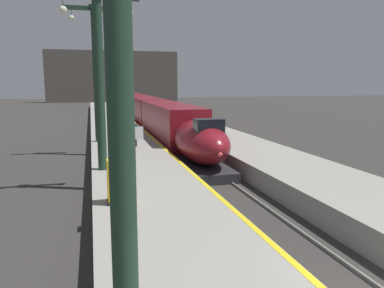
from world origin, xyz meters
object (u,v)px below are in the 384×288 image
object	(u,v)px
ticket_machine_yellow	(117,183)
departure_info_board	(134,139)
passenger_near_edge	(135,132)
rolling_suitcase	(117,143)
station_column_far	(96,62)
station_column_mid	(99,64)
highspeed_train_main	(145,111)

from	to	relation	value
ticket_machine_yellow	departure_info_board	bearing A→B (deg)	77.24
passenger_near_edge	rolling_suitcase	bearing A→B (deg)	-167.90
station_column_far	rolling_suitcase	world-z (taller)	station_column_far
rolling_suitcase	ticket_machine_yellow	xyz separation A→B (m)	(-0.79, -11.90, 0.44)
station_column_mid	passenger_near_edge	xyz separation A→B (m)	(2.34, 6.55, -4.20)
highspeed_train_main	ticket_machine_yellow	world-z (taller)	highspeed_train_main
station_column_mid	departure_info_board	size ratio (longest dim) A/B	4.04
highspeed_train_main	station_column_mid	xyz separation A→B (m)	(-5.90, -26.97, 4.29)
passenger_near_edge	ticket_machine_yellow	world-z (taller)	passenger_near_edge
rolling_suitcase	ticket_machine_yellow	size ratio (longest dim) A/B	0.61
passenger_near_edge	highspeed_train_main	bearing A→B (deg)	80.12
rolling_suitcase	highspeed_train_main	bearing A→B (deg)	77.05
rolling_suitcase	ticket_machine_yellow	world-z (taller)	ticket_machine_yellow
station_column_far	departure_info_board	xyz separation A→B (m)	(1.59, -9.62, -4.29)
passenger_near_edge	departure_info_board	size ratio (longest dim) A/B	0.80
rolling_suitcase	ticket_machine_yellow	bearing A→B (deg)	-93.82
passenger_near_edge	departure_info_board	bearing A→B (deg)	-96.41
passenger_near_edge	rolling_suitcase	xyz separation A→B (m)	(-1.20, -0.26, -0.69)
station_column_far	departure_info_board	world-z (taller)	station_column_far
highspeed_train_main	passenger_near_edge	world-z (taller)	highspeed_train_main
departure_info_board	passenger_near_edge	bearing A→B (deg)	83.59
station_column_far	passenger_near_edge	bearing A→B (deg)	-51.50
station_column_mid	station_column_far	bearing A→B (deg)	90.00
departure_info_board	ticket_machine_yellow	bearing A→B (deg)	-102.76
passenger_near_edge	departure_info_board	distance (m)	6.73
departure_info_board	station_column_mid	bearing A→B (deg)	175.66
station_column_mid	station_column_far	size ratio (longest dim) A/B	0.88
station_column_far	passenger_near_edge	xyz separation A→B (m)	(2.34, -2.94, -4.81)
ticket_machine_yellow	rolling_suitcase	bearing A→B (deg)	86.18
departure_info_board	station_column_far	bearing A→B (deg)	99.41
station_column_mid	station_column_far	distance (m)	9.51
station_column_far	passenger_near_edge	world-z (taller)	station_column_far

